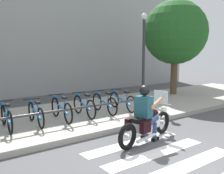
# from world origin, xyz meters

# --- Properties ---
(ground_plane) EXTENTS (48.00, 48.00, 0.00)m
(ground_plane) POSITION_xyz_m (0.00, 0.00, 0.00)
(ground_plane) COLOR #4C4C4F
(sidewalk) EXTENTS (24.00, 4.40, 0.15)m
(sidewalk) POSITION_xyz_m (0.00, 4.70, 0.07)
(sidewalk) COLOR #A8A399
(sidewalk) RESTS_ON ground
(crosswalk_stripe_2) EXTENTS (2.80, 0.40, 0.01)m
(crosswalk_stripe_2) POSITION_xyz_m (-0.04, 0.00, 0.00)
(crosswalk_stripe_2) COLOR white
(crosswalk_stripe_2) RESTS_ON ground
(crosswalk_stripe_3) EXTENTS (2.80, 0.40, 0.01)m
(crosswalk_stripe_3) POSITION_xyz_m (-0.04, 0.80, 0.00)
(crosswalk_stripe_3) COLOR white
(crosswalk_stripe_3) RESTS_ON ground
(crosswalk_stripe_4) EXTENTS (2.80, 0.40, 0.01)m
(crosswalk_stripe_4) POSITION_xyz_m (-0.04, 1.60, 0.00)
(crosswalk_stripe_4) COLOR white
(crosswalk_stripe_4) RESTS_ON ground
(motorcycle) EXTENTS (2.19, 0.84, 1.22)m
(motorcycle) POSITION_xyz_m (0.37, 1.52, 0.46)
(motorcycle) COLOR black
(motorcycle) RESTS_ON ground
(rider) EXTENTS (0.71, 0.63, 1.43)m
(rider) POSITION_xyz_m (0.29, 1.51, 0.82)
(rider) COLOR #1E4C59
(rider) RESTS_ON ground
(bicycle_1) EXTENTS (0.48, 1.59, 0.75)m
(bicycle_1) POSITION_xyz_m (-2.35, 4.12, 0.49)
(bicycle_1) COLOR black
(bicycle_1) RESTS_ON sidewalk
(bicycle_2) EXTENTS (0.48, 1.59, 0.72)m
(bicycle_2) POSITION_xyz_m (-1.54, 4.12, 0.48)
(bicycle_2) COLOR black
(bicycle_2) RESTS_ON sidewalk
(bicycle_3) EXTENTS (0.48, 1.73, 0.78)m
(bicycle_3) POSITION_xyz_m (-0.74, 4.12, 0.50)
(bicycle_3) COLOR black
(bicycle_3) RESTS_ON sidewalk
(bicycle_4) EXTENTS (0.48, 1.63, 0.77)m
(bicycle_4) POSITION_xyz_m (0.07, 4.12, 0.50)
(bicycle_4) COLOR black
(bicycle_4) RESTS_ON sidewalk
(bicycle_5) EXTENTS (0.48, 1.65, 0.76)m
(bicycle_5) POSITION_xyz_m (0.87, 4.12, 0.50)
(bicycle_5) COLOR black
(bicycle_5) RESTS_ON sidewalk
(bicycle_6) EXTENTS (0.48, 1.69, 0.73)m
(bicycle_6) POSITION_xyz_m (1.68, 4.12, 0.49)
(bicycle_6) COLOR black
(bicycle_6) RESTS_ON sidewalk
(bike_rack) EXTENTS (5.43, 0.07, 0.49)m
(bike_rack) POSITION_xyz_m (-0.74, 3.57, 0.58)
(bike_rack) COLOR #333338
(bike_rack) RESTS_ON sidewalk
(street_lamp) EXTENTS (0.28, 0.28, 3.89)m
(street_lamp) POSITION_xyz_m (3.64, 5.10, 2.39)
(street_lamp) COLOR #2D2D33
(street_lamp) RESTS_ON ground
(tree_near_rack) EXTENTS (3.18, 3.18, 4.83)m
(tree_near_rack) POSITION_xyz_m (6.16, 5.50, 3.23)
(tree_near_rack) COLOR brown
(tree_near_rack) RESTS_ON ground
(building_backdrop) EXTENTS (24.00, 1.20, 7.78)m
(building_backdrop) POSITION_xyz_m (0.00, 10.40, 3.89)
(building_backdrop) COLOR #9F9F9F
(building_backdrop) RESTS_ON ground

